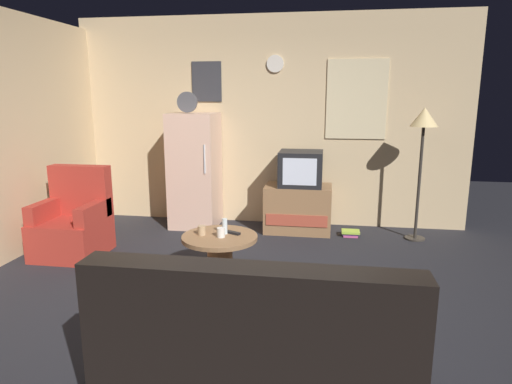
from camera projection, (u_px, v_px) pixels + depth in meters
The scene contains 14 objects.
ground_plane at pixel (232, 297), 3.90m from camera, with size 12.00×12.00×0.00m, color #232328.
wall_with_art at pixel (269, 122), 5.96m from camera, with size 5.20×0.12×2.75m.
fridge at pixel (195, 170), 5.89m from camera, with size 0.60×0.62×1.77m.
tv_stand at pixel (298, 208), 5.74m from camera, with size 0.84×0.53×0.60m.
crt_tv at pixel (301, 169), 5.62m from camera, with size 0.54×0.51×0.44m.
standing_lamp at pixel (424, 128), 5.17m from camera, with size 0.32×0.32×1.59m.
coffee_table at pixel (220, 257), 4.26m from camera, with size 0.72×0.72×0.43m.
wine_glass at pixel (225, 226), 4.25m from camera, with size 0.05×0.05×0.15m, color silver.
mug_ceramic_white at pixel (221, 233), 4.16m from camera, with size 0.08×0.08×0.09m, color silver.
mug_ceramic_tan at pixel (202, 230), 4.22m from camera, with size 0.08×0.08×0.09m, color tan.
remote_control at pixel (233, 233), 4.26m from camera, with size 0.15×0.04×0.02m, color black.
armchair at pixel (74, 224), 4.90m from camera, with size 0.68×0.68×0.96m.
couch at pixel (257, 354), 2.49m from camera, with size 1.70×0.80×0.92m.
book_stack at pixel (351, 233), 5.57m from camera, with size 0.22×0.16×0.07m.
Camera 1 is at (0.77, -3.53, 1.73)m, focal length 31.28 mm.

